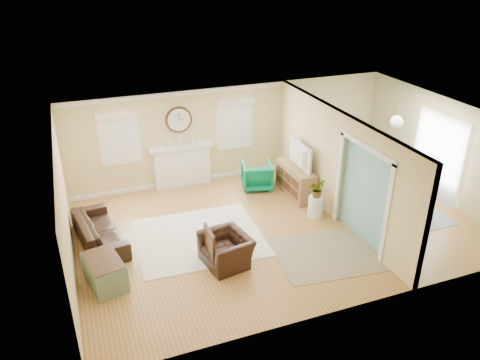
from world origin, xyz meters
The scene contains 29 objects.
floor centered at (0.00, 0.00, 0.00)m, with size 9.00×9.00×0.00m, color #9A6422.
wall_back centered at (0.00, 3.00, 1.30)m, with size 9.00×0.02×2.60m, color #E2C77A.
wall_front centered at (0.00, -3.00, 1.30)m, with size 9.00×0.02×2.60m, color #E2C77A.
wall_left centered at (-4.50, 0.00, 1.30)m, with size 0.02×6.00×2.60m, color #E2C77A.
wall_right centered at (4.50, 0.00, 1.30)m, with size 0.02×6.00×2.60m, color #E2C77A.
ceiling centered at (0.00, 0.00, 2.60)m, with size 9.00×6.00×0.02m, color white.
partition centered at (1.51, 0.28, 1.36)m, with size 0.17×6.00×2.60m.
fireplace centered at (-1.50, 2.88, 0.60)m, with size 1.70×0.30×1.17m.
wall_clock centered at (-1.50, 2.97, 1.85)m, with size 0.70×0.07×0.70m.
window_left centered at (-3.05, 2.95, 1.66)m, with size 1.05×0.13×1.42m.
window_right centered at (0.05, 2.95, 1.66)m, with size 1.05×0.13×1.42m.
french_doors centered at (4.45, 0.00, 1.10)m, with size 0.06×1.70×2.20m.
pendant centered at (3.00, 0.00, 2.20)m, with size 0.30×0.30×0.55m.
rug_cream centered at (-1.84, 0.17, 0.01)m, with size 2.77×2.40×0.01m, color white.
rug_jute centered at (0.50, -1.41, 0.01)m, with size 2.08×1.70×0.01m, color #948560.
rug_grey centered at (2.90, -0.03, 0.01)m, with size 2.27×2.83×0.01m, color gray.
sofa centered at (-3.92, 0.75, 0.30)m, with size 2.05×0.80×0.60m, color black.
eames_chair centered at (-1.57, -0.94, 0.32)m, with size 0.99×0.86×0.64m, color black.
green_chair centered at (0.33, 2.01, 0.36)m, with size 0.77×0.79×0.72m, color #057639.
trunk centered at (-3.96, -0.77, 0.28)m, with size 0.80×1.09×0.57m.
credenza centered at (1.12, 1.29, 0.40)m, with size 0.49×1.43×0.80m.
tv centered at (1.10, 1.29, 1.13)m, with size 1.13×0.15×0.65m, color black.
garden_stool centered at (1.06, 0.10, 0.27)m, with size 0.36×0.36×0.53m, color white.
potted_plant centered at (1.06, 0.10, 0.74)m, with size 0.37×0.32×0.42m, color #337F33.
dining_table centered at (2.90, -0.03, 0.35)m, with size 1.97×1.10×0.69m, color #4D2E1A.
dining_chair_n centered at (2.92, 1.10, 0.58)m, with size 0.55×0.55×0.99m.
dining_chair_s centered at (2.87, -1.12, 0.56)m, with size 0.50×0.50×0.96m.
dining_chair_w centered at (2.31, 0.06, 0.55)m, with size 0.44×0.44×0.94m.
dining_chair_e centered at (3.61, -0.07, 0.55)m, with size 0.45×0.45×0.93m.
Camera 1 is at (-4.09, -8.45, 5.74)m, focal length 35.00 mm.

